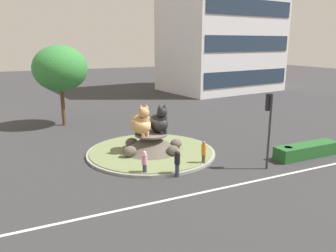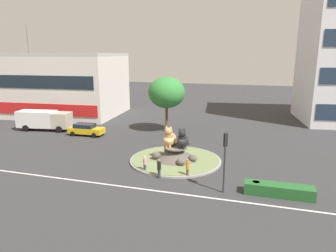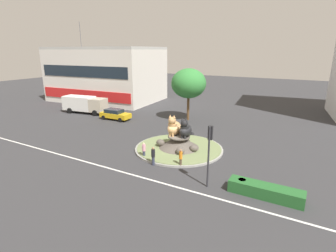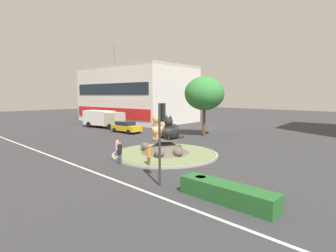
{
  "view_description": "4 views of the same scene",
  "coord_description": "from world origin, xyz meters",
  "px_view_note": "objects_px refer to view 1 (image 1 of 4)",
  "views": [
    {
      "loc": [
        -8.66,
        -21.24,
        7.81
      ],
      "look_at": [
        0.58,
        -1.64,
        2.35
      ],
      "focal_mm": 35.8,
      "sensor_mm": 36.0,
      "label": 1
    },
    {
      "loc": [
        7.64,
        -28.47,
        10.64
      ],
      "look_at": [
        -1.12,
        1.11,
        3.3
      ],
      "focal_mm": 32.94,
      "sensor_mm": 36.0,
      "label": 2
    },
    {
      "loc": [
        11.77,
        -23.1,
        10.06
      ],
      "look_at": [
        -0.65,
        -1.17,
        2.75
      ],
      "focal_mm": 28.2,
      "sensor_mm": 36.0,
      "label": 3
    },
    {
      "loc": [
        16.54,
        -16.53,
        5.25
      ],
      "look_at": [
        0.89,
        -0.54,
        2.68
      ],
      "focal_mm": 29.15,
      "sensor_mm": 36.0,
      "label": 4
    }
  ],
  "objects_px": {
    "cat_statue_black": "(159,122)",
    "pedestrian_orange_shirt": "(204,153)",
    "cat_statue_calico": "(142,123)",
    "broadleaf_tree_behind_island": "(60,69)",
    "pedestrian_pink_shirt": "(145,163)",
    "litter_bin": "(288,153)",
    "pedestrian_black_shirt": "(177,162)",
    "office_tower": "(222,11)",
    "traffic_light_mast": "(269,117)"
  },
  "relations": [
    {
      "from": "litter_bin",
      "to": "cat_statue_black",
      "type": "bearing_deg",
      "value": 143.81
    },
    {
      "from": "litter_bin",
      "to": "traffic_light_mast",
      "type": "bearing_deg",
      "value": -166.43
    },
    {
      "from": "broadleaf_tree_behind_island",
      "to": "pedestrian_pink_shirt",
      "type": "relative_size",
      "value": 4.87
    },
    {
      "from": "pedestrian_orange_shirt",
      "to": "litter_bin",
      "type": "bearing_deg",
      "value": 109.29
    },
    {
      "from": "cat_statue_black",
      "to": "litter_bin",
      "type": "distance_m",
      "value": 9.1
    },
    {
      "from": "pedestrian_pink_shirt",
      "to": "pedestrian_black_shirt",
      "type": "xyz_separation_m",
      "value": [
        1.69,
        -0.98,
        0.1
      ]
    },
    {
      "from": "cat_statue_calico",
      "to": "pedestrian_orange_shirt",
      "type": "height_order",
      "value": "cat_statue_calico"
    },
    {
      "from": "pedestrian_orange_shirt",
      "to": "litter_bin",
      "type": "height_order",
      "value": "pedestrian_orange_shirt"
    },
    {
      "from": "broadleaf_tree_behind_island",
      "to": "litter_bin",
      "type": "distance_m",
      "value": 21.19
    },
    {
      "from": "pedestrian_pink_shirt",
      "to": "litter_bin",
      "type": "distance_m",
      "value": 9.93
    },
    {
      "from": "cat_statue_calico",
      "to": "pedestrian_black_shirt",
      "type": "height_order",
      "value": "cat_statue_calico"
    },
    {
      "from": "pedestrian_black_shirt",
      "to": "litter_bin",
      "type": "distance_m",
      "value": 8.15
    },
    {
      "from": "office_tower",
      "to": "cat_statue_black",
      "type": "bearing_deg",
      "value": -138.26
    },
    {
      "from": "traffic_light_mast",
      "to": "pedestrian_orange_shirt",
      "type": "distance_m",
      "value": 4.61
    },
    {
      "from": "office_tower",
      "to": "pedestrian_black_shirt",
      "type": "height_order",
      "value": "office_tower"
    },
    {
      "from": "cat_statue_black",
      "to": "office_tower",
      "type": "bearing_deg",
      "value": 131.39
    },
    {
      "from": "pedestrian_black_shirt",
      "to": "cat_statue_calico",
      "type": "bearing_deg",
      "value": -119.57
    },
    {
      "from": "traffic_light_mast",
      "to": "litter_bin",
      "type": "height_order",
      "value": "traffic_light_mast"
    },
    {
      "from": "cat_statue_black",
      "to": "broadleaf_tree_behind_island",
      "type": "distance_m",
      "value": 12.77
    },
    {
      "from": "litter_bin",
      "to": "office_tower",
      "type": "bearing_deg",
      "value": 63.99
    },
    {
      "from": "cat_statue_calico",
      "to": "broadleaf_tree_behind_island",
      "type": "relative_size",
      "value": 0.31
    },
    {
      "from": "pedestrian_black_shirt",
      "to": "office_tower",
      "type": "bearing_deg",
      "value": -162.18
    },
    {
      "from": "litter_bin",
      "to": "cat_statue_calico",
      "type": "bearing_deg",
      "value": 148.26
    },
    {
      "from": "pedestrian_black_shirt",
      "to": "litter_bin",
      "type": "relative_size",
      "value": 1.92
    },
    {
      "from": "cat_statue_calico",
      "to": "traffic_light_mast",
      "type": "height_order",
      "value": "traffic_light_mast"
    },
    {
      "from": "cat_statue_calico",
      "to": "office_tower",
      "type": "bearing_deg",
      "value": 134.12
    },
    {
      "from": "cat_statue_calico",
      "to": "traffic_light_mast",
      "type": "bearing_deg",
      "value": 42.96
    },
    {
      "from": "cat_statue_calico",
      "to": "pedestrian_orange_shirt",
      "type": "bearing_deg",
      "value": 32.48
    },
    {
      "from": "cat_statue_calico",
      "to": "pedestrian_pink_shirt",
      "type": "bearing_deg",
      "value": -21.83
    },
    {
      "from": "pedestrian_orange_shirt",
      "to": "litter_bin",
      "type": "distance_m",
      "value": 5.98
    },
    {
      "from": "pedestrian_black_shirt",
      "to": "pedestrian_orange_shirt",
      "type": "bearing_deg",
      "value": 165.5
    },
    {
      "from": "traffic_light_mast",
      "to": "litter_bin",
      "type": "distance_m",
      "value": 3.82
    },
    {
      "from": "office_tower",
      "to": "litter_bin",
      "type": "height_order",
      "value": "office_tower"
    },
    {
      "from": "office_tower",
      "to": "litter_bin",
      "type": "distance_m",
      "value": 36.44
    },
    {
      "from": "cat_statue_black",
      "to": "litter_bin",
      "type": "xyz_separation_m",
      "value": [
        7.2,
        -5.27,
        -1.8
      ]
    },
    {
      "from": "broadleaf_tree_behind_island",
      "to": "pedestrian_black_shirt",
      "type": "relative_size",
      "value": 4.37
    },
    {
      "from": "traffic_light_mast",
      "to": "pedestrian_black_shirt",
      "type": "height_order",
      "value": "traffic_light_mast"
    },
    {
      "from": "broadleaf_tree_behind_island",
      "to": "pedestrian_pink_shirt",
      "type": "distance_m",
      "value": 15.9
    },
    {
      "from": "broadleaf_tree_behind_island",
      "to": "cat_statue_black",
      "type": "bearing_deg",
      "value": -65.97
    },
    {
      "from": "traffic_light_mast",
      "to": "litter_bin",
      "type": "xyz_separation_m",
      "value": [
        2.43,
        0.59,
        -2.89
      ]
    },
    {
      "from": "cat_statue_black",
      "to": "pedestrian_orange_shirt",
      "type": "relative_size",
      "value": 1.29
    },
    {
      "from": "broadleaf_tree_behind_island",
      "to": "pedestrian_orange_shirt",
      "type": "bearing_deg",
      "value": -66.89
    },
    {
      "from": "office_tower",
      "to": "pedestrian_black_shirt",
      "type": "distance_m",
      "value": 39.9
    },
    {
      "from": "cat_statue_black",
      "to": "litter_bin",
      "type": "height_order",
      "value": "cat_statue_black"
    },
    {
      "from": "cat_statue_calico",
      "to": "broadleaf_tree_behind_island",
      "type": "height_order",
      "value": "broadleaf_tree_behind_island"
    },
    {
      "from": "traffic_light_mast",
      "to": "broadleaf_tree_behind_island",
      "type": "bearing_deg",
      "value": 25.29
    },
    {
      "from": "pedestrian_orange_shirt",
      "to": "pedestrian_black_shirt",
      "type": "distance_m",
      "value": 2.49
    },
    {
      "from": "broadleaf_tree_behind_island",
      "to": "pedestrian_black_shirt",
      "type": "xyz_separation_m",
      "value": [
        4.13,
        -16.0,
        -4.49
      ]
    },
    {
      "from": "office_tower",
      "to": "pedestrian_pink_shirt",
      "type": "bearing_deg",
      "value": -137.56
    },
    {
      "from": "pedestrian_pink_shirt",
      "to": "litter_bin",
      "type": "height_order",
      "value": "pedestrian_pink_shirt"
    }
  ]
}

